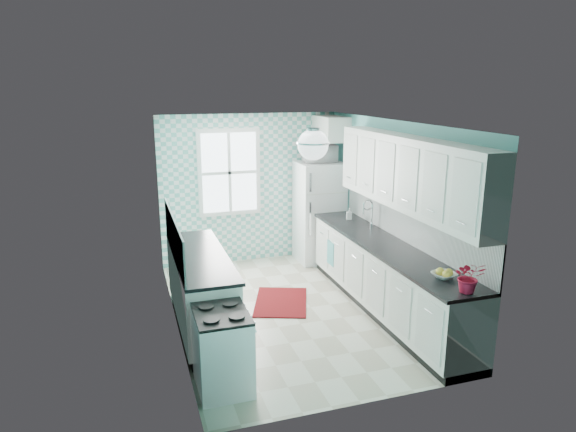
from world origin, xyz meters
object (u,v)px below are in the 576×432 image
object	(u,v)px
sink	(360,228)
potted_plant	(469,277)
fridge	(319,212)
stove	(222,349)
fruit_bowl	(444,275)
ceiling_light	(313,144)
microwave	(320,154)

from	to	relation	value
sink	potted_plant	distance (m)	2.50
potted_plant	sink	bearing A→B (deg)	89.92
fridge	stove	xyz separation A→B (m)	(-2.31, -3.32, -0.43)
stove	fruit_bowl	size ratio (longest dim) A/B	3.18
ceiling_light	sink	distance (m)	2.21
ceiling_light	microwave	size ratio (longest dim) A/B	0.67
potted_plant	microwave	xyz separation A→B (m)	(-0.09, 3.89, 0.74)
sink	ceiling_light	bearing A→B (deg)	-135.99
stove	fridge	bearing A→B (deg)	52.94
stove	microwave	distance (m)	4.29
fruit_bowl	potted_plant	world-z (taller)	potted_plant
ceiling_light	microwave	world-z (taller)	ceiling_light
ceiling_light	potted_plant	distance (m)	2.13
stove	sink	size ratio (longest dim) A/B	1.47
microwave	sink	bearing A→B (deg)	96.19
fruit_bowl	potted_plant	size ratio (longest dim) A/B	0.75
sink	fruit_bowl	distance (m)	2.09
stove	sink	world-z (taller)	sink
stove	sink	distance (m)	3.12
sink	microwave	world-z (taller)	microwave
ceiling_light	fruit_bowl	size ratio (longest dim) A/B	1.40
ceiling_light	fruit_bowl	bearing A→B (deg)	-35.70
sink	microwave	bearing A→B (deg)	92.32
fridge	potted_plant	distance (m)	3.89
fridge	sink	world-z (taller)	fridge
stove	fruit_bowl	bearing A→B (deg)	-6.09
stove	microwave	xyz separation A→B (m)	(2.31, 3.32, 1.43)
ceiling_light	fridge	distance (m)	3.20
stove	ceiling_light	bearing A→B (deg)	28.04
fridge	potted_plant	size ratio (longest dim) A/B	5.13
fruit_bowl	ceiling_light	bearing A→B (deg)	144.30
fridge	microwave	distance (m)	1.00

